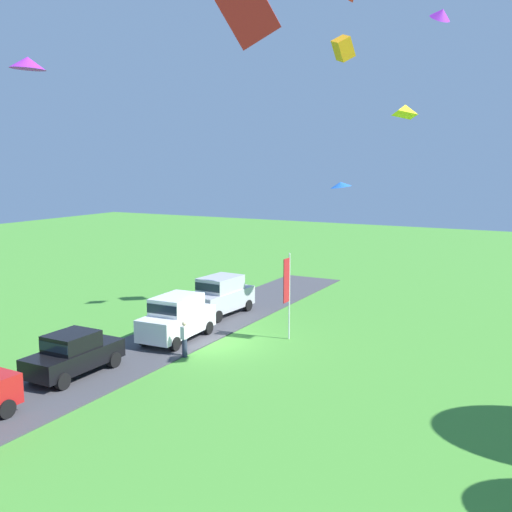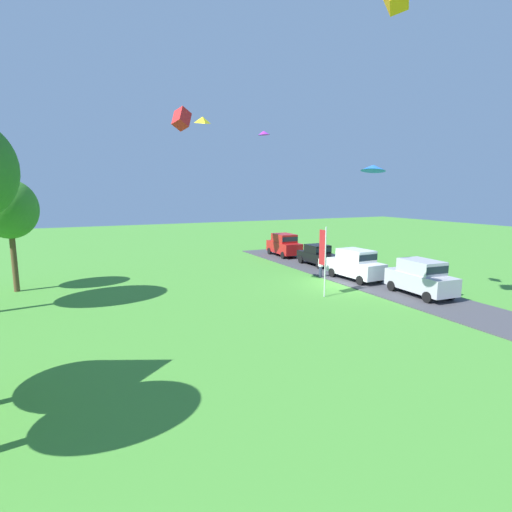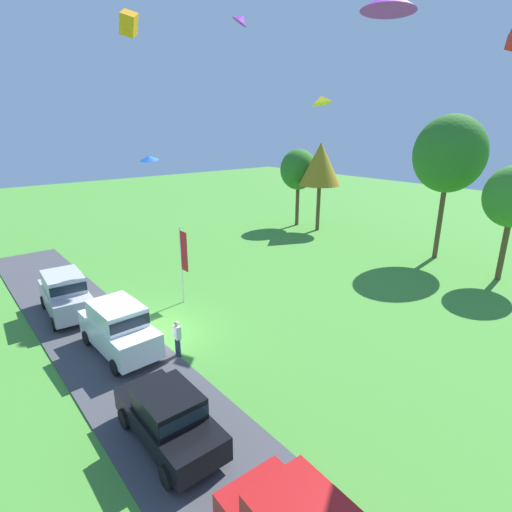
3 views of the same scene
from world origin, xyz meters
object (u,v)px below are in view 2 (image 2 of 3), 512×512
car_suv_by_flagpole (356,263)px  car_sedan_near_entrance (318,254)px  flag_banner (323,252)px  kite_box_high_right (182,119)px  tree_right_of_center (9,210)px  kite_diamond_over_trees (203,120)px  car_suv_mid_row (421,276)px  kite_delta_topmost (264,133)px  person_beside_suv (321,267)px  kite_delta_low_drifter (373,168)px  car_suv_far_end (284,244)px

car_suv_by_flagpole → car_sedan_near_entrance: car_suv_by_flagpole is taller
flag_banner → kite_box_high_right: (13.48, 5.19, 9.81)m
car_suv_by_flagpole → tree_right_of_center: (7.09, 22.69, 4.17)m
car_sedan_near_entrance → kite_diamond_over_trees: (-5.35, 12.32, 9.90)m
car_suv_mid_row → kite_delta_topmost: 19.59m
car_suv_mid_row → tree_right_of_center: 26.91m
kite_box_high_right → kite_delta_topmost: (-0.07, -7.67, -0.67)m
car_suv_by_flagpole → car_suv_mid_row: bearing=-172.1°
car_suv_by_flagpole → flag_banner: (-2.74, 4.88, 1.54)m
flag_banner → kite_delta_topmost: bearing=-10.5°
kite_diamond_over_trees → car_suv_by_flagpole: bearing=-94.5°
car_sedan_near_entrance → kite_diamond_over_trees: bearing=113.5°
flag_banner → kite_diamond_over_trees: 11.06m
car_sedan_near_entrance → kite_box_high_right: 16.56m
person_beside_suv → kite_delta_topmost: kite_delta_topmost is taller
kite_delta_low_drifter → kite_delta_topmost: kite_delta_topmost is taller
tree_right_of_center → car_suv_mid_row: bearing=-118.1°
person_beside_suv → kite_delta_low_drifter: (-9.81, 3.89, 6.89)m
car_suv_mid_row → car_suv_by_flagpole: bearing=7.9°
car_suv_far_end → person_beside_suv: 10.52m
car_suv_mid_row → flag_banner: flag_banner is taller
car_suv_by_flagpole → kite_box_high_right: (10.75, 10.06, 11.35)m
car_suv_mid_row → car_suv_by_flagpole: size_ratio=1.01×
person_beside_suv → tree_right_of_center: size_ratio=0.23×
car_suv_far_end → kite_box_high_right: size_ratio=3.16×
car_suv_mid_row → car_suv_far_end: same height
car_sedan_near_entrance → kite_delta_low_drifter: kite_delta_low_drifter is taller
car_suv_mid_row → car_suv_by_flagpole: (5.44, 0.75, 0.00)m
car_suv_mid_row → kite_diamond_over_trees: 16.80m
car_suv_far_end → tree_right_of_center: bearing=102.2°
car_suv_far_end → flag_banner: 15.96m
person_beside_suv → car_suv_mid_row: bearing=-160.8°
kite_box_high_right → kite_delta_topmost: size_ratio=1.35×
car_suv_far_end → kite_delta_low_drifter: size_ratio=3.90×
kite_delta_low_drifter → kite_delta_topmost: 19.32m
car_suv_mid_row → tree_right_of_center: size_ratio=0.63×
tree_right_of_center → kite_diamond_over_trees: size_ratio=7.40×
car_sedan_near_entrance → tree_right_of_center: 23.98m
car_sedan_near_entrance → person_beside_suv: car_sedan_near_entrance is taller
car_suv_far_end → kite_diamond_over_trees: kite_diamond_over_trees is taller
flag_banner → person_beside_suv: bearing=-33.3°
car_suv_mid_row → car_suv_far_end: size_ratio=1.01×
car_suv_by_flagpole → car_sedan_near_entrance: 6.31m
person_beside_suv → flag_banner: (-4.66, 3.07, 1.95)m
person_beside_suv → kite_delta_topmost: (8.75, 0.58, 11.09)m
person_beside_suv → kite_diamond_over_trees: (-1.03, 9.64, 10.06)m
flag_banner → kite_diamond_over_trees: kite_diamond_over_trees is taller
flag_banner → tree_right_of_center: bearing=61.1°
car_suv_far_end → kite_delta_topmost: 11.21m
kite_diamond_over_trees → kite_delta_low_drifter: 10.97m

